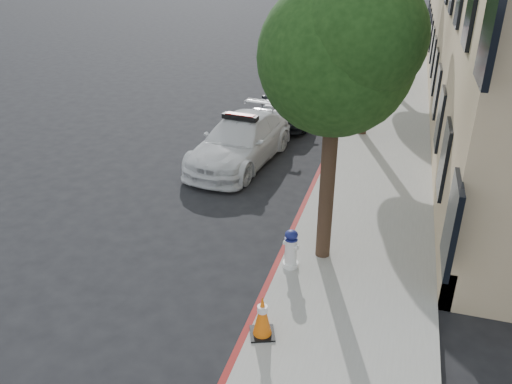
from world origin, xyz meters
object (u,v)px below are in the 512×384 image
Objects in this scene: police_car at (241,141)px; parked_car_mid at (288,100)px; parked_car_far at (324,71)px; fire_hydrant at (291,249)px; traffic_cone at (262,316)px.

parked_car_mid is at bearing 91.60° from police_car.
parked_car_mid reaches higher than parked_car_far.
parked_car_mid is 5.41× the size of fire_hydrant.
fire_hydrant is (2.39, -9.81, -0.21)m from parked_car_mid.
fire_hydrant is at bearing 90.00° from traffic_cone.
parked_car_mid is 12.13m from traffic_cone.
parked_car_far is (0.79, 10.36, -0.03)m from police_car.
parked_car_mid is (0.40, 4.55, 0.07)m from police_car.
fire_hydrant is at bearing -81.21° from parked_car_mid.
police_car reaches higher than traffic_cone.
fire_hydrant is (2.79, -5.27, -0.14)m from police_car.
fire_hydrant is (2.01, -15.62, -0.11)m from parked_car_far.
police_car is 5.96m from fire_hydrant.
police_car is 4.57m from parked_car_mid.
police_car is at bearing -99.95° from parked_car_mid.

